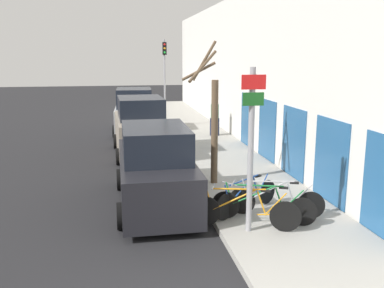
% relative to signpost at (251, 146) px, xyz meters
% --- Properties ---
extents(ground_plane, '(80.00, 80.00, 0.00)m').
position_rel_signpost_xyz_m(ground_plane, '(-1.61, 7.58, -2.02)').
color(ground_plane, black).
extents(sidewalk_curb, '(3.20, 32.00, 0.15)m').
position_rel_signpost_xyz_m(sidewalk_curb, '(0.99, 10.38, -1.94)').
color(sidewalk_curb, '#9E9B93').
rests_on(sidewalk_curb, ground).
extents(building_facade, '(0.23, 32.00, 6.50)m').
position_rel_signpost_xyz_m(building_facade, '(2.74, 10.29, 1.21)').
color(building_facade, silver).
rests_on(building_facade, ground).
extents(signpost, '(0.51, 0.14, 3.50)m').
position_rel_signpost_xyz_m(signpost, '(0.00, 0.00, 0.00)').
color(signpost, '#939399').
rests_on(signpost, sidewalk_curb).
extents(bicycle_0, '(2.27, 0.92, 0.94)m').
position_rel_signpost_xyz_m(bicycle_0, '(-0.05, 0.13, -1.47)').
color(bicycle_0, black).
rests_on(bicycle_0, sidewalk_curb).
extents(bicycle_1, '(2.17, 1.04, 0.89)m').
position_rel_signpost_xyz_m(bicycle_1, '(0.47, 0.42, -1.48)').
color(bicycle_1, black).
rests_on(bicycle_1, sidewalk_curb).
extents(bicycle_2, '(2.11, 0.83, 0.88)m').
position_rel_signpost_xyz_m(bicycle_2, '(0.88, 0.71, -1.49)').
color(bicycle_2, black).
rests_on(bicycle_2, sidewalk_curb).
extents(bicycle_3, '(1.88, 1.26, 0.86)m').
position_rel_signpost_xyz_m(bicycle_3, '(0.30, 1.12, -1.50)').
color(bicycle_3, black).
rests_on(bicycle_3, sidewalk_curb).
extents(parked_car_0, '(2.02, 4.73, 2.13)m').
position_rel_signpost_xyz_m(parked_car_0, '(-1.80, 2.35, -1.04)').
color(parked_car_0, black).
rests_on(parked_car_0, ground).
extents(parked_car_1, '(2.16, 4.58, 2.29)m').
position_rel_signpost_xyz_m(parked_car_1, '(-1.83, 8.22, -0.97)').
color(parked_car_1, gray).
rests_on(parked_car_1, ground).
extents(parked_car_2, '(2.23, 4.28, 2.25)m').
position_rel_signpost_xyz_m(parked_car_2, '(-1.85, 13.22, -1.01)').
color(parked_car_2, '#B2B7BC').
rests_on(parked_car_2, ground).
extents(pedestrian_near, '(0.44, 0.38, 1.70)m').
position_rel_signpost_xyz_m(pedestrian_near, '(1.78, 11.00, -0.88)').
color(pedestrian_near, '#1E2338').
rests_on(pedestrian_near, sidewalk_curb).
extents(street_tree, '(1.03, 1.06, 4.13)m').
position_rel_signpost_xyz_m(street_tree, '(-0.01, 3.59, -0.04)').
color(street_tree, brown).
rests_on(street_tree, sidewalk_curb).
extents(traffic_light, '(0.20, 0.30, 4.50)m').
position_rel_signpost_xyz_m(traffic_light, '(-0.21, 14.02, 1.02)').
color(traffic_light, '#939399').
rests_on(traffic_light, sidewalk_curb).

